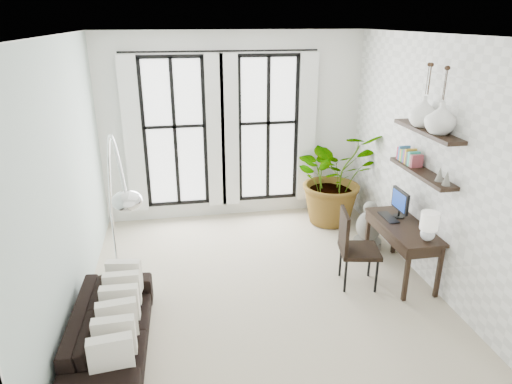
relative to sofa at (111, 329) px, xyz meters
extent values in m
plane|color=#B6AA91|center=(1.80, 0.95, -0.28)|extent=(5.00, 5.00, 0.00)
plane|color=white|center=(1.80, 0.95, 2.92)|extent=(5.00, 5.00, 0.00)
plane|color=#B2C7BE|center=(-0.45, 0.95, 1.32)|extent=(0.00, 5.00, 5.00)
plane|color=white|center=(4.05, 0.95, 1.32)|extent=(0.00, 5.00, 5.00)
plane|color=white|center=(1.80, 3.45, 1.32)|extent=(4.50, 0.00, 4.50)
cube|color=white|center=(0.80, 3.42, 1.27)|extent=(1.00, 0.02, 2.50)
cube|color=white|center=(0.12, 3.32, 1.27)|extent=(0.30, 0.04, 2.60)
cube|color=white|center=(1.48, 3.32, 1.27)|extent=(0.30, 0.04, 2.60)
cube|color=white|center=(2.40, 3.42, 1.27)|extent=(1.00, 0.02, 2.50)
cube|color=white|center=(1.72, 3.32, 1.27)|extent=(0.30, 0.04, 2.60)
cube|color=white|center=(3.08, 3.32, 1.27)|extent=(0.30, 0.04, 2.60)
cylinder|color=black|center=(1.60, 3.33, 2.60)|extent=(3.20, 0.03, 0.03)
cube|color=black|center=(3.91, 0.91, 1.22)|extent=(0.25, 1.30, 0.05)
cube|color=black|center=(3.91, 0.91, 1.77)|extent=(0.25, 1.30, 0.05)
cube|color=#B12C48|center=(3.91, 1.46, 1.34)|extent=(0.16, 0.03, 0.18)
cube|color=#3774C1|center=(3.91, 1.41, 1.34)|extent=(0.16, 0.04, 0.18)
cube|color=yellow|center=(3.91, 1.37, 1.34)|extent=(0.16, 0.04, 0.18)
cube|color=#349E6E|center=(3.91, 1.32, 1.34)|extent=(0.16, 0.04, 0.18)
cube|color=#7944A0|center=(3.91, 1.28, 1.34)|extent=(0.16, 0.04, 0.18)
cube|color=gold|center=(3.91, 1.23, 1.34)|extent=(0.16, 0.04, 0.18)
cube|color=#565656|center=(3.91, 1.19, 1.34)|extent=(0.16, 0.04, 0.18)
cube|color=#38C6AA|center=(3.91, 1.14, 1.34)|extent=(0.16, 0.04, 0.18)
cube|color=tan|center=(3.91, 1.10, 1.34)|extent=(0.16, 0.04, 0.18)
cube|color=#913A42|center=(3.91, 1.05, 1.34)|extent=(0.16, 0.04, 0.18)
cone|color=gray|center=(3.91, 0.51, 1.34)|extent=(0.10, 0.10, 0.18)
cone|color=gray|center=(3.91, 0.36, 1.34)|extent=(0.10, 0.10, 0.18)
imported|color=black|center=(0.00, 0.00, 0.00)|extent=(0.80, 1.93, 0.56)
cube|color=silver|center=(0.10, -0.70, 0.22)|extent=(0.40, 0.12, 0.40)
cube|color=silver|center=(0.10, -0.42, 0.22)|extent=(0.40, 0.12, 0.40)
cube|color=silver|center=(0.10, -0.14, 0.22)|extent=(0.40, 0.12, 0.40)
cube|color=silver|center=(0.10, 0.14, 0.22)|extent=(0.40, 0.12, 0.40)
cube|color=silver|center=(0.10, 0.42, 0.22)|extent=(0.40, 0.12, 0.40)
cube|color=silver|center=(0.10, 0.70, 0.22)|extent=(0.40, 0.12, 0.40)
imported|color=#2D7228|center=(3.45, 2.82, 0.55)|extent=(1.73, 1.58, 1.65)
cube|color=black|center=(3.75, 0.91, 0.47)|extent=(0.55, 1.30, 0.04)
cube|color=black|center=(3.73, 0.91, 0.38)|extent=(0.50, 1.24, 0.12)
cube|color=black|center=(3.53, 0.31, 0.09)|extent=(0.05, 0.05, 0.72)
cube|color=black|center=(3.97, 0.31, 0.09)|extent=(0.05, 0.05, 0.72)
cube|color=black|center=(3.53, 1.51, 0.09)|extent=(0.05, 0.05, 0.72)
cube|color=black|center=(3.97, 1.51, 0.09)|extent=(0.05, 0.05, 0.72)
cube|color=black|center=(3.80, 1.16, 0.74)|extent=(0.04, 0.42, 0.30)
cube|color=navy|center=(3.78, 1.16, 0.74)|extent=(0.00, 0.36, 0.24)
cube|color=black|center=(3.65, 1.16, 0.50)|extent=(0.15, 0.40, 0.02)
sphere|color=silver|center=(3.80, 0.41, 0.58)|extent=(0.18, 0.18, 0.18)
cylinder|color=white|center=(3.80, 0.41, 0.77)|extent=(0.22, 0.22, 0.22)
cube|color=black|center=(3.10, 0.79, 0.22)|extent=(0.59, 0.59, 0.06)
cube|color=black|center=(2.88, 0.83, 0.50)|extent=(0.14, 0.50, 0.56)
cylinder|color=black|center=(2.90, 0.59, -0.04)|extent=(0.03, 0.03, 0.47)
cylinder|color=black|center=(3.30, 0.59, -0.04)|extent=(0.03, 0.03, 0.47)
cylinder|color=black|center=(2.90, 0.99, -0.04)|extent=(0.03, 0.03, 0.47)
cylinder|color=black|center=(3.30, 0.99, -0.04)|extent=(0.03, 0.03, 0.47)
cylinder|color=silver|center=(-0.10, 1.60, -0.23)|extent=(0.33, 0.33, 0.09)
cylinder|color=silver|center=(-0.10, 1.60, 0.23)|extent=(0.03, 0.03, 0.93)
ellipsoid|color=silver|center=(0.30, 0.05, 1.43)|extent=(0.30, 0.30, 0.19)
cylinder|color=gray|center=(3.66, 1.76, -0.21)|extent=(0.43, 0.43, 0.13)
ellipsoid|color=gray|center=(3.66, 1.76, 0.09)|extent=(0.39, 0.39, 0.47)
sphere|color=gray|center=(3.66, 1.76, 0.39)|extent=(0.22, 0.22, 0.22)
imported|color=white|center=(3.91, 0.66, 1.99)|extent=(0.37, 0.37, 0.38)
imported|color=white|center=(3.91, 1.06, 1.99)|extent=(0.37, 0.37, 0.38)
camera|label=1|loc=(0.80, -4.21, 3.09)|focal=32.00mm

